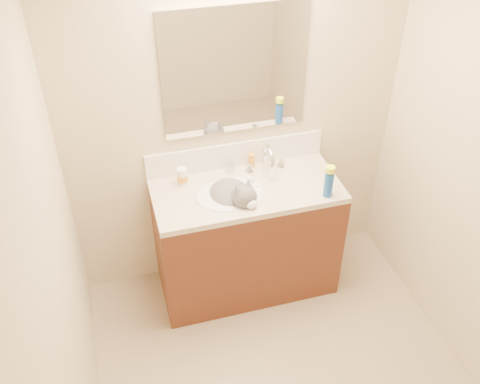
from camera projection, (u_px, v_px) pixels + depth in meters
room_shell at (313, 204)px, 2.26m from camera, size 2.24×2.54×2.52m
vanity_cabinet at (246, 241)px, 3.66m from camera, size 1.20×0.55×0.82m
counter_slab at (247, 191)px, 3.40m from camera, size 1.20×0.55×0.04m
basin at (230, 203)px, 3.38m from camera, size 0.45×0.36×0.14m
faucet at (268, 161)px, 3.48m from camera, size 0.28×0.20×0.21m
cat at (233, 198)px, 3.36m from camera, size 0.41×0.44×0.32m
backsplash at (236, 154)px, 3.53m from camera, size 1.20×0.02×0.18m
mirror at (235, 72)px, 3.17m from camera, size 0.90×0.02×0.80m
pill_bottle at (182, 176)px, 3.39m from camera, size 0.08×0.08×0.12m
pill_label at (182, 178)px, 3.40m from camera, size 0.08×0.08×0.04m
silver_jar at (230, 167)px, 3.52m from camera, size 0.06×0.06×0.06m
amber_bottle at (252, 161)px, 3.54m from camera, size 0.05×0.05×0.11m
toothbrush at (253, 181)px, 3.44m from camera, size 0.04×0.12×0.01m
toothbrush_head at (253, 181)px, 3.44m from camera, size 0.02×0.03×0.01m
spray_can at (328, 185)px, 3.28m from camera, size 0.07×0.07×0.16m
spray_cap at (330, 169)px, 3.21m from camera, size 0.07×0.07×0.04m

